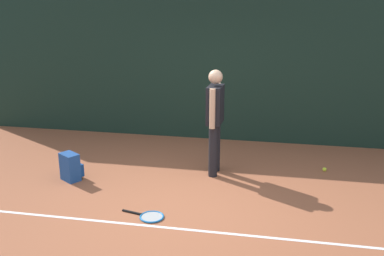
% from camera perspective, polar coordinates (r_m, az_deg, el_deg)
% --- Properties ---
extents(ground_plane, '(12.00, 12.00, 0.00)m').
position_cam_1_polar(ground_plane, '(6.32, -0.69, -9.76)').
color(ground_plane, '#9E5638').
extents(back_fence, '(10.00, 0.10, 2.94)m').
position_cam_1_polar(back_fence, '(8.71, 3.25, 7.91)').
color(back_fence, '#192D23').
rests_on(back_fence, ground).
extents(court_line, '(9.00, 0.05, 0.00)m').
position_cam_1_polar(court_line, '(5.75, -2.04, -12.66)').
color(court_line, white).
rests_on(court_line, ground).
extents(tennis_player, '(0.24, 0.53, 1.70)m').
position_cam_1_polar(tennis_player, '(7.05, 2.94, 1.53)').
color(tennis_player, black).
rests_on(tennis_player, ground).
extents(tennis_racket, '(0.64, 0.39, 0.03)m').
position_cam_1_polar(tennis_racket, '(6.03, -5.39, -11.13)').
color(tennis_racket, black).
rests_on(tennis_racket, ground).
extents(backpack, '(0.37, 0.38, 0.44)m').
position_cam_1_polar(backpack, '(7.28, -15.16, -4.84)').
color(backpack, '#1E478C').
rests_on(backpack, ground).
extents(tennis_ball_near_player, '(0.07, 0.07, 0.07)m').
position_cam_1_polar(tennis_ball_near_player, '(7.72, 16.52, -5.08)').
color(tennis_ball_near_player, '#CCE033').
rests_on(tennis_ball_near_player, ground).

